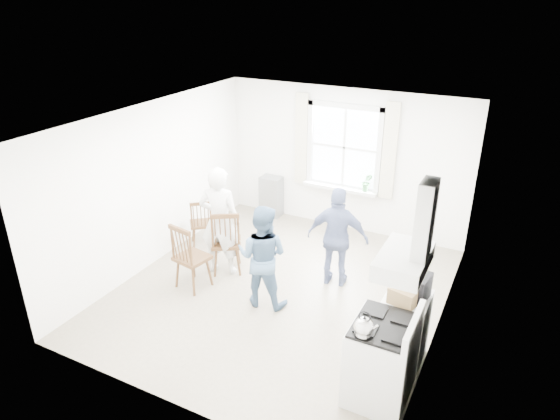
# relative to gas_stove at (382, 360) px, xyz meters

# --- Properties ---
(room_shell) EXTENTS (4.62, 5.12, 2.64)m
(room_shell) POSITION_rel_gas_stove_xyz_m (-1.91, 1.35, 0.82)
(room_shell) COLOR gray
(room_shell) RESTS_ON ground
(window_assembly) EXTENTS (1.88, 0.24, 1.70)m
(window_assembly) POSITION_rel_gas_stove_xyz_m (-1.91, 3.80, 0.98)
(window_assembly) COLOR white
(window_assembly) RESTS_ON room_shell
(range_hood) EXTENTS (0.45, 0.76, 0.94)m
(range_hood) POSITION_rel_gas_stove_xyz_m (0.16, -0.00, 1.42)
(range_hood) COLOR silver
(range_hood) RESTS_ON room_shell
(shelf_unit) EXTENTS (0.40, 0.30, 0.80)m
(shelf_unit) POSITION_rel_gas_stove_xyz_m (-3.31, 3.68, -0.08)
(shelf_unit) COLOR gray
(shelf_unit) RESTS_ON ground
(gas_stove) EXTENTS (0.68, 0.76, 1.12)m
(gas_stove) POSITION_rel_gas_stove_xyz_m (0.00, 0.00, 0.00)
(gas_stove) COLOR silver
(gas_stove) RESTS_ON ground
(kettle) EXTENTS (0.20, 0.20, 0.29)m
(kettle) POSITION_rel_gas_stove_xyz_m (-0.15, -0.27, 0.56)
(kettle) COLOR silver
(kettle) RESTS_ON gas_stove
(low_cabinet) EXTENTS (0.50, 0.55, 0.90)m
(low_cabinet) POSITION_rel_gas_stove_xyz_m (0.07, 0.70, -0.03)
(low_cabinet) COLOR silver
(low_cabinet) RESTS_ON ground
(stereo_stack) EXTENTS (0.39, 0.36, 0.31)m
(stereo_stack) POSITION_rel_gas_stove_xyz_m (0.11, 0.71, 0.57)
(stereo_stack) COLOR black
(stereo_stack) RESTS_ON low_cabinet
(cardboard_box) EXTENTS (0.34, 0.28, 0.19)m
(cardboard_box) POSITION_rel_gas_stove_xyz_m (0.05, 0.53, 0.51)
(cardboard_box) COLOR olive
(cardboard_box) RESTS_ON low_cabinet
(windsor_chair_a) EXTENTS (0.62, 0.62, 1.08)m
(windsor_chair_a) POSITION_rel_gas_stove_xyz_m (-2.88, 1.40, 0.17)
(windsor_chair_a) COLOR #452B16
(windsor_chair_a) RESTS_ON ground
(windsor_chair_b) EXTENTS (0.52, 0.51, 1.07)m
(windsor_chair_b) POSITION_rel_gas_stove_xyz_m (-3.16, 0.76, 0.17)
(windsor_chair_b) COLOR #452B16
(windsor_chair_b) RESTS_ON ground
(windsor_chair_c) EXTENTS (0.51, 0.51, 0.88)m
(windsor_chair_c) POSITION_rel_gas_stove_xyz_m (-3.75, 1.96, 0.05)
(windsor_chair_c) COLOR #452B16
(windsor_chair_c) RESTS_ON ground
(person_left) EXTENTS (0.78, 0.78, 1.75)m
(person_left) POSITION_rel_gas_stove_xyz_m (-3.00, 1.44, 0.39)
(person_left) COLOR silver
(person_left) RESTS_ON ground
(person_mid) EXTENTS (0.83, 0.83, 1.51)m
(person_mid) POSITION_rel_gas_stove_xyz_m (-2.01, 0.98, 0.27)
(person_mid) COLOR #486586
(person_mid) RESTS_ON ground
(person_right) EXTENTS (1.05, 1.05, 1.56)m
(person_right) POSITION_rel_gas_stove_xyz_m (-1.27, 1.93, 0.30)
(person_right) COLOR navy
(person_right) RESTS_ON ground
(potted_plant) EXTENTS (0.23, 0.23, 0.33)m
(potted_plant) POSITION_rel_gas_stove_xyz_m (-1.42, 3.71, 0.53)
(potted_plant) COLOR #35783C
(potted_plant) RESTS_ON window_assembly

